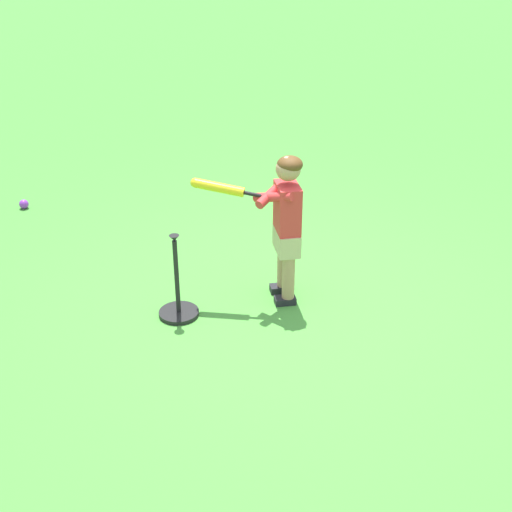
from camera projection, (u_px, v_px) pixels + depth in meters
name	position (u px, v px, depth m)	size (l,w,h in m)	color
ground_plane	(288.00, 313.00, 4.74)	(40.00, 40.00, 0.00)	#479338
child_batter	(283.00, 216.00, 4.63)	(0.67, 0.58, 1.08)	#232328
play_ball_center_lawn	(24.00, 204.00, 6.32)	(0.09, 0.09, 0.09)	purple
batting_tee	(178.00, 302.00, 4.67)	(0.28, 0.28, 0.62)	black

